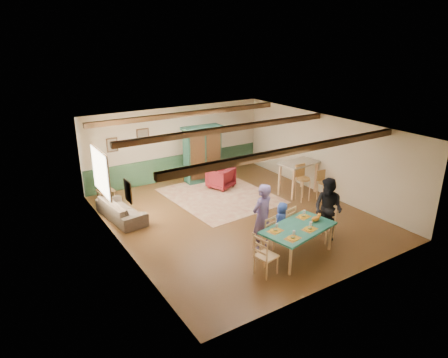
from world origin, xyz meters
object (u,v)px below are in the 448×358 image
person_woman (328,209)px  counter_table (298,178)px  sofa (121,210)px  bar_stool_left (303,183)px  dining_chair_far_right (284,223)px  dining_chair_far_left (264,233)px  dining_chair_end_right (325,223)px  cat (316,218)px  dining_chair_end_left (266,255)px  armoire (202,154)px  person_man (262,217)px  armchair (221,178)px  dining_table (297,241)px  end_table (106,198)px  bar_stool_right (323,186)px  person_child (282,221)px  table_lamp (105,182)px

person_woman → counter_table: bearing=140.1°
sofa → bar_stool_left: bearing=-115.4°
dining_chair_far_right → counter_table: counter_table is taller
dining_chair_far_left → dining_chair_end_right: size_ratio=1.00×
dining_chair_far_right → cat: 0.93m
sofa → dining_chair_end_left: bearing=-165.2°
sofa → armoire: bearing=-73.9°
person_man → armchair: bearing=-119.8°
dining_table → armoire: armoire is taller
bar_stool_left → dining_chair_far_right: bearing=-140.2°
cat → armchair: (0.28, 4.92, -0.49)m
person_man → counter_table: size_ratio=1.31×
dining_chair_far_left → end_table: bearing=-73.2°
dining_table → cat: (0.57, 0.01, 0.47)m
counter_table → bar_stool_right: bearing=-73.1°
dining_chair_end_right → bar_stool_right: 2.72m
counter_table → dining_chair_far_right: bearing=-138.2°
dining_chair_far_left → sofa: dining_chair_far_left is taller
dining_chair_far_right → person_child: size_ratio=0.95×
dining_table → dining_chair_end_right: size_ratio=1.89×
dining_chair_end_left → end_table: 5.96m
dining_table → dining_chair_end_right: bearing=11.2°
person_child → table_lamp: 5.63m
person_child → sofa: bearing=-58.5°
end_table → table_lamp: size_ratio=1.09×
dining_chair_end_right → bar_stool_left: bearing=138.2°
dining_chair_end_left → end_table: (-1.93, 5.64, -0.20)m
counter_table → end_table: bearing=158.2°
bar_stool_right → sofa: bearing=164.1°
cat → bar_stool_right: bar_stool_right is taller
armoire → person_man: bearing=-100.9°
counter_table → dining_chair_end_right: bearing=-120.1°
person_man → bar_stool_left: 3.55m
person_child → cat: person_child is taller
counter_table → person_man: bearing=-145.0°
armchair → dining_chair_end_left: bearing=46.3°
table_lamp → bar_stool_right: table_lamp is taller
dining_table → armchair: 5.00m
dining_table → bar_stool_left: bar_stool_left is taller
bar_stool_right → dining_chair_end_right: bearing=-130.8°
armoire → bar_stool_right: size_ratio=2.06×
person_child → bar_stool_left: 2.79m
dining_chair_end_right → armchair: (-0.30, 4.70, -0.11)m
person_child → end_table: bearing=-65.0°
dining_chair_far_left → counter_table: 4.13m
cat → armchair: size_ratio=0.45×
person_man → bar_stool_left: (3.06, 1.79, -0.28)m
sofa → counter_table: (5.76, -1.28, 0.27)m
dining_chair_far_left → person_man: bearing=-90.0°
dining_chair_far_left → person_woman: 1.87m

